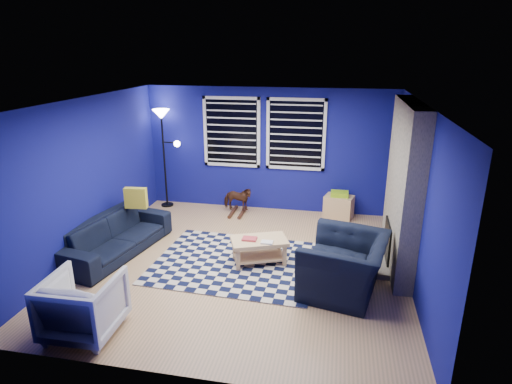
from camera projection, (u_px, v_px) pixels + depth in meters
The scene contains 18 objects.
floor at pixel (241, 263), 6.71m from camera, with size 5.00×5.00×0.00m, color tan.
ceiling at pixel (239, 102), 5.92m from camera, with size 5.00×5.00×0.00m, color white.
wall_back at pixel (268, 150), 8.64m from camera, with size 5.00×5.00×0.00m, color navy.
wall_left at pixel (87, 178), 6.77m from camera, with size 5.00×5.00×0.00m, color navy.
wall_right at pixel (418, 199), 5.86m from camera, with size 5.00×5.00×0.00m, color navy.
fireplace at pixel (402, 190), 6.37m from camera, with size 0.65×2.00×2.50m.
window_left at pixel (232, 132), 8.63m from camera, with size 1.17×0.06×1.42m.
window_right at pixel (296, 135), 8.39m from camera, with size 1.17×0.06×1.42m.
tv at pixel (398, 154), 7.68m from camera, with size 0.07×1.00×0.58m.
rug at pixel (236, 262), 6.73m from camera, with size 2.50×2.00×0.02m, color black.
sofa at pixel (115, 236), 6.97m from camera, with size 0.82×2.09×0.61m, color black.
armchair_big at pixel (344, 265), 5.84m from camera, with size 1.06×1.21×0.79m, color black.
armchair_bent at pixel (83, 305), 4.97m from camera, with size 0.80×0.82×0.75m, color gray.
rocking_horse at pixel (237, 199), 8.63m from camera, with size 0.60×0.27×0.50m, color #4B2E18.
coffee_table at pixel (259, 246), 6.63m from camera, with size 0.98×0.77×0.43m.
cabinet at pixel (339, 206), 8.46m from camera, with size 0.62×0.49×0.54m.
floor_lamp at pixel (163, 128), 8.66m from camera, with size 0.56×0.34×2.05m.
throw_pillow at pixel (136, 198), 7.28m from camera, with size 0.38×0.11×0.36m, color gold.
Camera 1 is at (1.38, -5.85, 3.20)m, focal length 30.00 mm.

